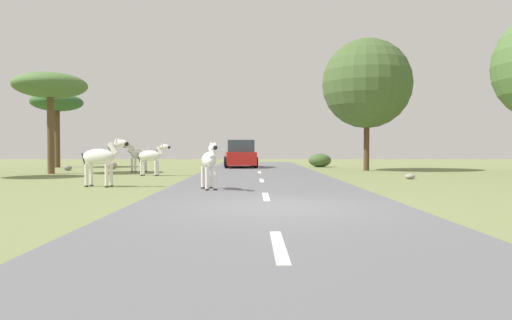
{
  "coord_description": "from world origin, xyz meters",
  "views": [
    {
      "loc": [
        -0.51,
        -9.89,
        1.28
      ],
      "look_at": [
        -0.38,
        11.07,
        0.75
      ],
      "focal_mm": 33.17,
      "sensor_mm": 36.0,
      "label": 1
    }
  ],
  "objects_px": {
    "tree_3": "(50,87)",
    "rock_1": "(68,168)",
    "zebra_1": "(101,157)",
    "zebra_2": "(151,156)",
    "rock_2": "(112,165)",
    "car_0": "(240,155)",
    "rock_3": "(410,176)",
    "tree_6": "(57,103)",
    "bush_0": "(320,160)",
    "zebra_3": "(138,154)",
    "zebra_0": "(210,161)",
    "tree_7": "(367,84)"
  },
  "relations": [
    {
      "from": "zebra_1",
      "to": "bush_0",
      "type": "height_order",
      "value": "zebra_1"
    },
    {
      "from": "zebra_3",
      "to": "rock_2",
      "type": "distance_m",
      "value": 4.26
    },
    {
      "from": "tree_3",
      "to": "rock_1",
      "type": "xyz_separation_m",
      "value": [
        -0.45,
        3.26,
        -4.19
      ]
    },
    {
      "from": "zebra_0",
      "to": "zebra_2",
      "type": "relative_size",
      "value": 0.92
    },
    {
      "from": "zebra_2",
      "to": "bush_0",
      "type": "relative_size",
      "value": 1.06
    },
    {
      "from": "zebra_2",
      "to": "zebra_3",
      "type": "bearing_deg",
      "value": -146.96
    },
    {
      "from": "zebra_0",
      "to": "zebra_1",
      "type": "xyz_separation_m",
      "value": [
        -3.71,
        1.61,
        0.07
      ]
    },
    {
      "from": "zebra_2",
      "to": "rock_2",
      "type": "distance_m",
      "value": 7.93
    },
    {
      "from": "zebra_0",
      "to": "bush_0",
      "type": "distance_m",
      "value": 18.83
    },
    {
      "from": "zebra_3",
      "to": "bush_0",
      "type": "bearing_deg",
      "value": -111.28
    },
    {
      "from": "tree_7",
      "to": "rock_3",
      "type": "height_order",
      "value": "tree_7"
    },
    {
      "from": "bush_0",
      "to": "rock_2",
      "type": "xyz_separation_m",
      "value": [
        -13.1,
        -3.22,
        -0.22
      ]
    },
    {
      "from": "zebra_0",
      "to": "bush_0",
      "type": "relative_size",
      "value": 0.98
    },
    {
      "from": "zebra_3",
      "to": "tree_6",
      "type": "height_order",
      "value": "tree_6"
    },
    {
      "from": "tree_3",
      "to": "rock_1",
      "type": "height_order",
      "value": "tree_3"
    },
    {
      "from": "rock_2",
      "to": "rock_3",
      "type": "xyz_separation_m",
      "value": [
        15.05,
        -9.23,
        -0.12
      ]
    },
    {
      "from": "zebra_3",
      "to": "zebra_1",
      "type": "bearing_deg",
      "value": 133.65
    },
    {
      "from": "tree_7",
      "to": "rock_2",
      "type": "distance_m",
      "value": 15.85
    },
    {
      "from": "zebra_2",
      "to": "rock_3",
      "type": "relative_size",
      "value": 3.96
    },
    {
      "from": "zebra_0",
      "to": "tree_6",
      "type": "height_order",
      "value": "tree_6"
    },
    {
      "from": "rock_3",
      "to": "tree_3",
      "type": "bearing_deg",
      "value": 165.66
    },
    {
      "from": "zebra_2",
      "to": "rock_3",
      "type": "height_order",
      "value": "zebra_2"
    },
    {
      "from": "zebra_2",
      "to": "car_0",
      "type": "height_order",
      "value": "car_0"
    },
    {
      "from": "rock_1",
      "to": "rock_3",
      "type": "xyz_separation_m",
      "value": [
        17.02,
        -7.5,
        -0.04
      ]
    },
    {
      "from": "zebra_1",
      "to": "tree_6",
      "type": "relative_size",
      "value": 0.35
    },
    {
      "from": "zebra_1",
      "to": "zebra_2",
      "type": "xyz_separation_m",
      "value": [
        0.31,
        6.2,
        -0.07
      ]
    },
    {
      "from": "zebra_1",
      "to": "rock_3",
      "type": "xyz_separation_m",
      "value": [
        11.47,
        3.84,
        -0.86
      ]
    },
    {
      "from": "zebra_2",
      "to": "bush_0",
      "type": "distance_m",
      "value": 13.67
    },
    {
      "from": "tree_3",
      "to": "rock_3",
      "type": "height_order",
      "value": "tree_3"
    },
    {
      "from": "rock_2",
      "to": "rock_1",
      "type": "bearing_deg",
      "value": -138.57
    },
    {
      "from": "rock_2",
      "to": "zebra_1",
      "type": "bearing_deg",
      "value": -74.67
    },
    {
      "from": "zebra_2",
      "to": "tree_3",
      "type": "relative_size",
      "value": 0.32
    },
    {
      "from": "zebra_3",
      "to": "tree_3",
      "type": "bearing_deg",
      "value": 58.41
    },
    {
      "from": "zebra_0",
      "to": "rock_1",
      "type": "xyz_separation_m",
      "value": [
        -9.26,
        12.95,
        -0.76
      ]
    },
    {
      "from": "zebra_1",
      "to": "bush_0",
      "type": "xyz_separation_m",
      "value": [
        9.51,
        16.3,
        -0.52
      ]
    },
    {
      "from": "tree_7",
      "to": "bush_0",
      "type": "bearing_deg",
      "value": 110.64
    },
    {
      "from": "zebra_0",
      "to": "tree_7",
      "type": "relative_size",
      "value": 0.2
    },
    {
      "from": "rock_1",
      "to": "car_0",
      "type": "bearing_deg",
      "value": 18.7
    },
    {
      "from": "rock_1",
      "to": "bush_0",
      "type": "bearing_deg",
      "value": 18.23
    },
    {
      "from": "car_0",
      "to": "rock_3",
      "type": "bearing_deg",
      "value": -60.46
    },
    {
      "from": "bush_0",
      "to": "rock_3",
      "type": "distance_m",
      "value": 12.62
    },
    {
      "from": "tree_3",
      "to": "rock_1",
      "type": "bearing_deg",
      "value": 97.87
    },
    {
      "from": "car_0",
      "to": "tree_6",
      "type": "distance_m",
      "value": 12.63
    },
    {
      "from": "rock_1",
      "to": "zebra_3",
      "type": "bearing_deg",
      "value": -21.17
    },
    {
      "from": "zebra_1",
      "to": "bush_0",
      "type": "relative_size",
      "value": 1.12
    },
    {
      "from": "tree_7",
      "to": "rock_3",
      "type": "xyz_separation_m",
      "value": [
        0.03,
        -7.35,
        -4.81
      ]
    },
    {
      "from": "zebra_1",
      "to": "tree_6",
      "type": "distance_m",
      "value": 17.94
    },
    {
      "from": "tree_6",
      "to": "rock_3",
      "type": "height_order",
      "value": "tree_6"
    },
    {
      "from": "zebra_2",
      "to": "tree_3",
      "type": "xyz_separation_m",
      "value": [
        -5.41,
        1.87,
        3.43
      ]
    },
    {
      "from": "zebra_0",
      "to": "rock_3",
      "type": "distance_m",
      "value": 9.52
    }
  ]
}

